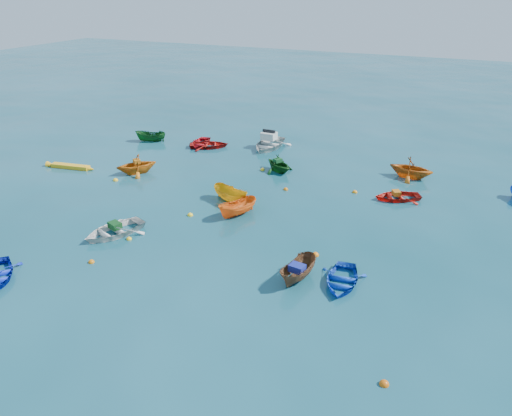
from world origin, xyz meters
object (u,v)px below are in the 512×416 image
at_px(dinghy_blue_se, 341,284).
at_px(kayak_yellow, 71,168).
at_px(dinghy_white_near, 114,234).
at_px(motorboat_white, 269,148).

height_order(dinghy_blue_se, kayak_yellow, dinghy_blue_se).
height_order(dinghy_white_near, dinghy_blue_se, dinghy_white_near).
xyz_separation_m(kayak_yellow, motorboat_white, (11.79, 10.99, 0.00)).
relative_size(dinghy_blue_se, kayak_yellow, 0.81).
bearing_deg(dinghy_white_near, motorboat_white, 105.42).
bearing_deg(dinghy_blue_se, kayak_yellow, 156.28).
xyz_separation_m(dinghy_blue_se, kayak_yellow, (-23.20, 6.93, 0.00)).
bearing_deg(kayak_yellow, motorboat_white, -56.11).
relative_size(dinghy_white_near, motorboat_white, 0.83).
relative_size(dinghy_white_near, kayak_yellow, 0.94).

